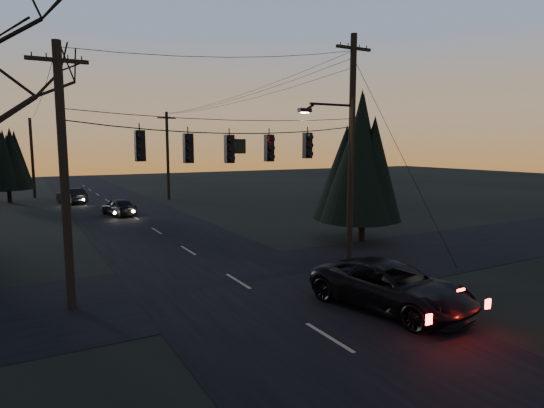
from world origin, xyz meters
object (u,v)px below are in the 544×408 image
utility_pole_right (349,264)px  evergreen_right (363,157)px  suv_near (391,287)px  utility_pole_far_r (169,199)px  sedan_oncoming_a (119,207)px  utility_pole_left (72,308)px  utility_pole_far_l (35,198)px  sedan_oncoming_b (71,196)px

utility_pole_right → evergreen_right: (3.73, 3.56, 4.69)m
suv_near → utility_pole_far_r: bearing=74.0°
utility_pole_right → sedan_oncoming_a: size_ratio=2.55×
evergreen_right → suv_near: size_ratio=1.50×
utility_pole_left → sedan_oncoming_a: bearing=75.2°
utility_pole_far_l → utility_pole_left: bearing=-90.0°
suv_near → sedan_oncoming_b: (-6.29, 34.42, -0.07)m
utility_pole_right → evergreen_right: bearing=43.7°
suv_near → sedan_oncoming_b: suv_near is taller
evergreen_right → suv_near: evergreen_right is taller
utility_pole_far_l → sedan_oncoming_b: (2.80, -6.75, 0.69)m
sedan_oncoming_b → utility_pole_far_r: bearing=157.4°
utility_pole_left → utility_pole_far_r: size_ratio=1.00×
utility_pole_left → utility_pole_far_r: same height
utility_pole_far_r → suv_near: 33.26m
utility_pole_left → utility_pole_far_l: bearing=90.0°
utility_pole_right → sedan_oncoming_b: bearing=106.6°
utility_pole_left → utility_pole_far_r: 30.27m
utility_pole_left → evergreen_right: bearing=13.2°
utility_pole_right → utility_pole_left: (-11.50, 0.00, 0.00)m
utility_pole_far_l → sedan_oncoming_a: (5.20, -16.35, 0.67)m
utility_pole_right → evergreen_right: size_ratio=1.22×
utility_pole_far_l → sedan_oncoming_a: bearing=-72.4°
evergreen_right → sedan_oncoming_b: bearing=115.8°
evergreen_right → sedan_oncoming_b: size_ratio=1.96×
suv_near → sedan_oncoming_b: 34.99m
sedan_oncoming_a → sedan_oncoming_b: size_ratio=0.94×
utility_pole_far_l → suv_near: bearing=-77.6°
utility_pole_far_r → sedan_oncoming_b: utility_pole_far_r is taller
evergreen_right → utility_pole_right: bearing=-136.3°
utility_pole_right → utility_pole_left: 11.50m
evergreen_right → suv_near: 11.37m
utility_pole_far_l → suv_near: 42.16m
utility_pole_far_r → sedan_oncoming_b: (-8.70, 1.25, 0.69)m
sedan_oncoming_b → utility_pole_left: bearing=70.2°
evergreen_right → sedan_oncoming_a: (-10.03, 16.10, -4.02)m
suv_near → evergreen_right: bearing=43.1°
evergreen_right → sedan_oncoming_b: 28.82m
utility_pole_left → suv_near: bearing=-29.6°
utility_pole_left → sedan_oncoming_a: (5.20, 19.65, 0.67)m
utility_pole_far_r → utility_pole_far_l: 14.01m
utility_pole_right → utility_pole_far_r: 28.00m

